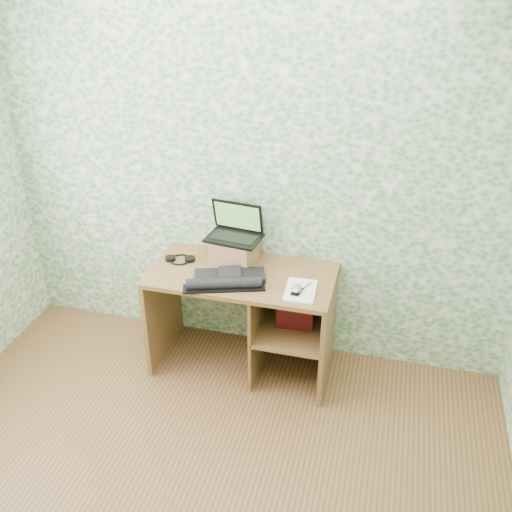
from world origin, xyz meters
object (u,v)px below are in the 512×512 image
(keyboard, at_px, (227,279))
(notepad, at_px, (301,290))
(laptop, at_px, (235,229))
(riser, at_px, (234,250))
(desk, at_px, (255,307))

(keyboard, xyz_separation_m, notepad, (0.47, 0.02, -0.02))
(keyboard, bearing_deg, laptop, 78.34)
(riser, bearing_deg, laptop, 90.00)
(desk, height_order, keyboard, keyboard)
(riser, relative_size, notepad, 1.04)
(keyboard, distance_m, notepad, 0.47)
(riser, height_order, keyboard, riser)
(desk, distance_m, notepad, 0.45)
(desk, xyz_separation_m, notepad, (0.33, -0.15, 0.27))
(riser, bearing_deg, keyboard, -82.74)
(desk, bearing_deg, notepad, -23.78)
(keyboard, bearing_deg, desk, 31.96)
(notepad, bearing_deg, keyboard, 179.59)
(desk, distance_m, riser, 0.41)
(riser, height_order, laptop, laptop)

